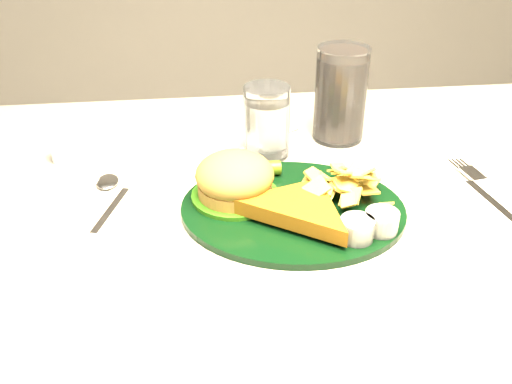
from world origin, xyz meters
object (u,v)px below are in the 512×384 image
at_px(dinner_plate, 293,191).
at_px(cola_glass, 341,94).
at_px(water_glass, 267,122).
at_px(fork_napkin, 493,202).

xyz_separation_m(dinner_plate, cola_glass, (0.11, 0.22, 0.04)).
relative_size(dinner_plate, water_glass, 2.65).
bearing_deg(dinner_plate, water_glass, 104.37).
bearing_deg(dinner_plate, fork_napkin, 6.22).
xyz_separation_m(dinner_plate, fork_napkin, (0.28, -0.02, -0.03)).
distance_m(dinner_plate, fork_napkin, 0.28).
distance_m(cola_glass, fork_napkin, 0.29).
distance_m(water_glass, cola_glass, 0.14).
height_order(dinner_plate, cola_glass, cola_glass).
xyz_separation_m(dinner_plate, water_glass, (-0.01, 0.17, 0.02)).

